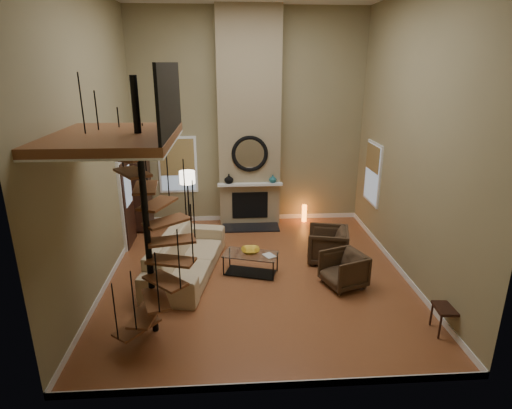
{
  "coord_description": "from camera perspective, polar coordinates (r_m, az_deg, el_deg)",
  "views": [
    {
      "loc": [
        -0.54,
        -7.78,
        4.18
      ],
      "look_at": [
        0.0,
        0.4,
        1.4
      ],
      "focal_mm": 29.48,
      "sensor_mm": 36.0,
      "label": 1
    }
  ],
  "objects": [
    {
      "name": "ground",
      "position": [
        8.85,
        0.17,
        -9.49
      ],
      "size": [
        6.0,
        6.5,
        0.01
      ],
      "primitive_type": "cube",
      "color": "#B06538",
      "rests_on": "ground"
    },
    {
      "name": "back_wall",
      "position": [
        11.13,
        -0.98,
        11.35
      ],
      "size": [
        6.0,
        0.02,
        5.5
      ],
      "primitive_type": "cube",
      "color": "#8C815A",
      "rests_on": "ground"
    },
    {
      "name": "front_wall",
      "position": [
        4.78,
        2.86,
        1.31
      ],
      "size": [
        6.0,
        0.02,
        5.5
      ],
      "primitive_type": "cube",
      "color": "#8C815A",
      "rests_on": "ground"
    },
    {
      "name": "left_wall",
      "position": [
        8.28,
        -21.18,
        7.54
      ],
      "size": [
        0.02,
        6.5,
        5.5
      ],
      "primitive_type": "cube",
      "color": "#8C815A",
      "rests_on": "ground"
    },
    {
      "name": "right_wall",
      "position": [
        8.66,
        20.61,
        8.05
      ],
      "size": [
        0.02,
        6.5,
        5.5
      ],
      "primitive_type": "cube",
      "color": "#8C815A",
      "rests_on": "ground"
    },
    {
      "name": "baseboard_back",
      "position": [
        11.78,
        -0.9,
        -1.75
      ],
      "size": [
        6.0,
        0.02,
        0.12
      ],
      "primitive_type": "cube",
      "color": "white",
      "rests_on": "ground"
    },
    {
      "name": "baseboard_front",
      "position": [
        6.15,
        2.42,
        -23.31
      ],
      "size": [
        6.0,
        0.02,
        0.12
      ],
      "primitive_type": "cube",
      "color": "white",
      "rests_on": "ground"
    },
    {
      "name": "baseboard_left",
      "position": [
        9.14,
        -19.14,
        -9.19
      ],
      "size": [
        0.02,
        6.5,
        0.12
      ],
      "primitive_type": "cube",
      "color": "white",
      "rests_on": "ground"
    },
    {
      "name": "baseboard_right",
      "position": [
        9.48,
        18.7,
        -8.09
      ],
      "size": [
        0.02,
        6.5,
        0.12
      ],
      "primitive_type": "cube",
      "color": "white",
      "rests_on": "ground"
    },
    {
      "name": "chimney_breast",
      "position": [
        10.95,
        -0.93,
        11.22
      ],
      "size": [
        1.6,
        0.38,
        5.5
      ],
      "primitive_type": "cube",
      "color": "#958361",
      "rests_on": "ground"
    },
    {
      "name": "hearth",
      "position": [
        11.17,
        -0.73,
        -3.14
      ],
      "size": [
        1.5,
        0.6,
        0.04
      ],
      "primitive_type": "cube",
      "color": "black",
      "rests_on": "ground"
    },
    {
      "name": "firebox",
      "position": [
        11.25,
        -0.82,
        -0.09
      ],
      "size": [
        0.95,
        0.02,
        0.72
      ],
      "primitive_type": "cube",
      "color": "black",
      "rests_on": "chimney_breast"
    },
    {
      "name": "mantel",
      "position": [
        11.0,
        -0.81,
        2.74
      ],
      "size": [
        1.7,
        0.18,
        0.06
      ],
      "primitive_type": "cube",
      "color": "white",
      "rests_on": "chimney_breast"
    },
    {
      "name": "mirror_frame",
      "position": [
        10.86,
        -0.85,
        6.88
      ],
      "size": [
        0.94,
        0.1,
        0.94
      ],
      "primitive_type": "torus",
      "rotation": [
        1.57,
        0.0,
        0.0
      ],
      "color": "black",
      "rests_on": "chimney_breast"
    },
    {
      "name": "mirror_disc",
      "position": [
        10.87,
        -0.85,
        6.9
      ],
      "size": [
        0.8,
        0.01,
        0.8
      ],
      "primitive_type": "cylinder",
      "rotation": [
        1.57,
        0.0,
        0.0
      ],
      "color": "white",
      "rests_on": "chimney_breast"
    },
    {
      "name": "vase_left",
      "position": [
        10.98,
        -3.7,
        3.51
      ],
      "size": [
        0.24,
        0.24,
        0.25
      ],
      "primitive_type": "imported",
      "color": "black",
      "rests_on": "mantel"
    },
    {
      "name": "vase_right",
      "position": [
        11.05,
        2.29,
        3.52
      ],
      "size": [
        0.2,
        0.2,
        0.21
      ],
      "primitive_type": "imported",
      "color": "#1C5862",
      "rests_on": "mantel"
    },
    {
      "name": "window_back",
      "position": [
        11.38,
        -10.59,
        5.42
      ],
      "size": [
        1.02,
        0.06,
        1.52
      ],
      "color": "white",
      "rests_on": "back_wall"
    },
    {
      "name": "window_right",
      "position": [
        10.7,
        15.56,
        4.23
      ],
      "size": [
        0.06,
        1.02,
        1.52
      ],
      "color": "white",
      "rests_on": "right_wall"
    },
    {
      "name": "entry_door",
      "position": [
        10.36,
        -17.06,
        0.3
      ],
      "size": [
        0.1,
        1.05,
        2.16
      ],
      "color": "white",
      "rests_on": "ground"
    },
    {
      "name": "loft",
      "position": [
        6.24,
        -17.93,
        9.13
      ],
      "size": [
        1.7,
        2.2,
        1.09
      ],
      "color": "brown",
      "rests_on": "left_wall"
    },
    {
      "name": "spiral_stair",
      "position": [
        6.57,
        -14.43,
        -3.29
      ],
      "size": [
        1.47,
        1.47,
        4.06
      ],
      "color": "black",
      "rests_on": "ground"
    },
    {
      "name": "hutch",
      "position": [
        11.26,
        -15.21,
        1.39
      ],
      "size": [
        0.37,
        0.79,
        1.78
      ],
      "primitive_type": "cube",
      "color": "black",
      "rests_on": "ground"
    },
    {
      "name": "sofa",
      "position": [
        8.86,
        -9.48,
        -6.82
      ],
      "size": [
        1.58,
        2.93,
        0.81
      ],
      "primitive_type": "imported",
      "rotation": [
        0.0,
        0.0,
        1.38
      ],
      "color": "#C6B089",
      "rests_on": "ground"
    },
    {
      "name": "armchair_near",
      "position": [
        9.44,
        10.17,
        -5.5
      ],
      "size": [
        1.04,
        1.02,
        0.79
      ],
      "primitive_type": "imported",
      "rotation": [
        0.0,
        0.0,
        -1.8
      ],
      "color": "#3F2C1D",
      "rests_on": "ground"
    },
    {
      "name": "armchair_far",
      "position": [
        8.49,
        12.18,
        -8.53
      ],
      "size": [
        0.96,
        0.95,
        0.69
      ],
      "primitive_type": "imported",
      "rotation": [
        0.0,
        0.0,
        -1.22
      ],
      "color": "#3F2C1D",
      "rests_on": "ground"
    },
    {
      "name": "coffee_table",
      "position": [
        8.75,
        -0.74,
        -7.7
      ],
      "size": [
        1.21,
        0.85,
        0.43
      ],
      "color": "silver",
      "rests_on": "ground"
    },
    {
      "name": "bowl",
      "position": [
        8.7,
        -0.76,
        -6.29
      ],
      "size": [
        0.38,
        0.38,
        0.1
      ],
      "primitive_type": "imported",
      "color": "gold",
      "rests_on": "coffee_table"
    },
    {
      "name": "book",
      "position": [
        8.56,
        1.67,
        -7.0
      ],
      "size": [
        0.29,
        0.32,
        0.03
      ],
      "primitive_type": "imported",
      "rotation": [
        0.0,
        0.0,
        0.48
      ],
      "color": "gray",
      "rests_on": "coffee_table"
    },
    {
      "name": "floor_lamp",
      "position": [
        10.31,
        -9.28,
        2.93
      ],
      "size": [
        0.38,
        0.38,
        1.7
      ],
      "color": "black",
      "rests_on": "ground"
    },
    {
      "name": "accent_lamp",
      "position": [
        11.62,
        6.56,
        -1.17
      ],
      "size": [
        0.13,
        0.13,
        0.46
      ],
      "primitive_type": "cylinder",
      "color": "orange",
      "rests_on": "ground"
    },
    {
      "name": "side_chair",
      "position": [
        7.58,
        25.4,
        -12.09
      ],
      "size": [
        0.47,
        0.46,
        0.94
      ],
      "color": "black",
      "rests_on": "ground"
    }
  ]
}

